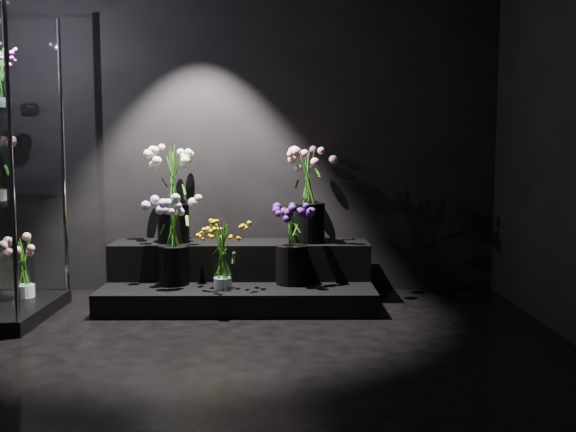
{
  "coord_description": "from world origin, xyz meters",
  "views": [
    {
      "loc": [
        0.24,
        -3.3,
        1.18
      ],
      "look_at": [
        0.28,
        1.2,
        0.71
      ],
      "focal_mm": 40.0,
      "sensor_mm": 36.0,
      "label": 1
    }
  ],
  "objects": [
    {
      "name": "wall_back",
      "position": [
        0.0,
        2.0,
        1.4
      ],
      "size": [
        4.0,
        0.0,
        4.0
      ],
      "primitive_type": "plane",
      "rotation": [
        1.57,
        0.0,
        0.0
      ],
      "color": "black",
      "rests_on": "floor"
    },
    {
      "name": "bouquet_case_base_pink",
      "position": [
        -1.64,
        1.3,
        0.34
      ],
      "size": [
        0.42,
        0.42,
        0.45
      ],
      "rotation": [
        0.0,
        0.0,
        -0.26
      ],
      "color": "white",
      "rests_on": "display_case"
    },
    {
      "name": "bouquet_case_magenta",
      "position": [
        -1.72,
        1.25,
        1.67
      ],
      "size": [
        0.26,
        0.26,
        0.41
      ],
      "rotation": [
        0.0,
        0.0,
        0.28
      ],
      "color": "white",
      "rests_on": "display_case"
    },
    {
      "name": "bouquet_lilac",
      "position": [
        -0.57,
        1.43,
        0.56
      ],
      "size": [
        0.39,
        0.39,
        0.66
      ],
      "rotation": [
        0.0,
        0.0,
        -0.02
      ],
      "color": "black",
      "rests_on": "display_riser"
    },
    {
      "name": "floor",
      "position": [
        0.0,
        0.0,
        0.0
      ],
      "size": [
        4.0,
        4.0,
        0.0
      ],
      "primitive_type": "plane",
      "color": "black",
      "rests_on": "ground"
    },
    {
      "name": "bouquet_orange_bells",
      "position": [
        -0.2,
        1.3,
        0.43
      ],
      "size": [
        0.29,
        0.29,
        0.51
      ],
      "rotation": [
        0.0,
        0.0,
        -0.07
      ],
      "color": "white",
      "rests_on": "display_riser"
    },
    {
      "name": "display_riser",
      "position": [
        -0.09,
        1.6,
        0.19
      ],
      "size": [
        2.01,
        0.89,
        0.45
      ],
      "color": "black",
      "rests_on": "floor"
    },
    {
      "name": "display_case",
      "position": [
        -1.69,
        1.11,
        1.07
      ],
      "size": [
        0.58,
        0.97,
        2.14
      ],
      "color": "black",
      "rests_on": "floor"
    },
    {
      "name": "bouquet_pink_roses",
      "position": [
        0.44,
        1.7,
        0.84
      ],
      "size": [
        0.44,
        0.44,
        0.73
      ],
      "rotation": [
        0.0,
        0.0,
        0.33
      ],
      "color": "black",
      "rests_on": "display_riser"
    },
    {
      "name": "bouquet_cream_roses",
      "position": [
        -0.62,
        1.71,
        0.87
      ],
      "size": [
        0.39,
        0.39,
        0.75
      ],
      "rotation": [
        0.0,
        0.0,
        0.09
      ],
      "color": "black",
      "rests_on": "display_riser"
    },
    {
      "name": "bouquet_purple",
      "position": [
        0.31,
        1.44,
        0.5
      ],
      "size": [
        0.32,
        0.32,
        0.61
      ],
      "rotation": [
        0.0,
        0.0,
        -0.07
      ],
      "color": "black",
      "rests_on": "display_riser"
    },
    {
      "name": "wall_front",
      "position": [
        0.0,
        -2.0,
        1.4
      ],
      "size": [
        4.0,
        0.0,
        4.0
      ],
      "primitive_type": "plane",
      "rotation": [
        -1.57,
        0.0,
        0.0
      ],
      "color": "black",
      "rests_on": "floor"
    }
  ]
}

